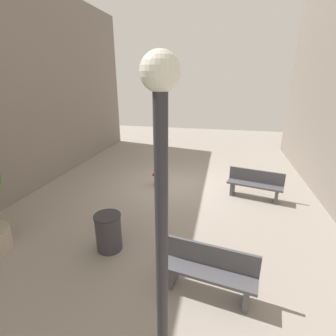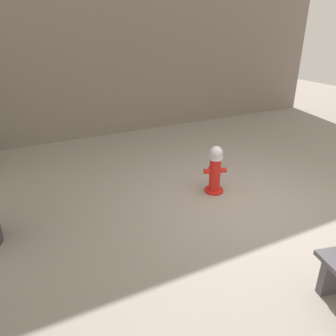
% 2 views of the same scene
% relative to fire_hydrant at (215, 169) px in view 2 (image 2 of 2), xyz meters
% --- Properties ---
extents(ground_plane, '(23.40, 23.40, 0.00)m').
position_rel_fire_hydrant_xyz_m(ground_plane, '(-0.67, -0.19, -0.46)').
color(ground_plane, gray).
extents(fire_hydrant, '(0.42, 0.44, 0.91)m').
position_rel_fire_hydrant_xyz_m(fire_hydrant, '(0.00, 0.00, 0.00)').
color(fire_hydrant, red).
rests_on(fire_hydrant, ground_plane).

